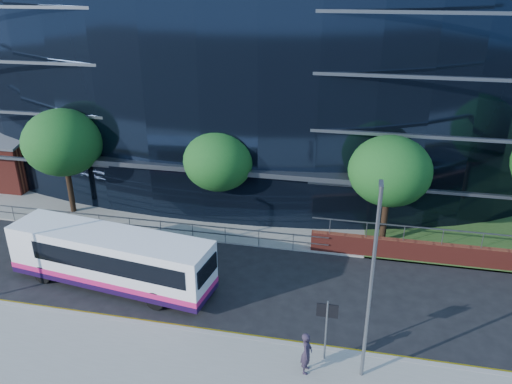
% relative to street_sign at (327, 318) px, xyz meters
% --- Properties ---
extents(ground, '(200.00, 200.00, 0.00)m').
position_rel_street_sign_xyz_m(ground, '(-4.50, 1.59, -2.15)').
color(ground, black).
rests_on(ground, ground).
extents(kerb, '(80.00, 0.25, 0.16)m').
position_rel_street_sign_xyz_m(kerb, '(-4.50, 0.59, -2.07)').
color(kerb, gray).
rests_on(kerb, ground).
extents(yellow_line_outer, '(80.00, 0.08, 0.01)m').
position_rel_street_sign_xyz_m(yellow_line_outer, '(-4.50, 0.79, -2.14)').
color(yellow_line_outer, gold).
rests_on(yellow_line_outer, ground).
extents(yellow_line_inner, '(80.00, 0.08, 0.01)m').
position_rel_street_sign_xyz_m(yellow_line_inner, '(-4.50, 0.94, -2.14)').
color(yellow_line_inner, gold).
rests_on(yellow_line_inner, ground).
extents(far_forecourt, '(50.00, 8.00, 0.10)m').
position_rel_street_sign_xyz_m(far_forecourt, '(-10.50, 12.59, -2.10)').
color(far_forecourt, gray).
rests_on(far_forecourt, ground).
extents(glass_office, '(44.00, 23.10, 16.00)m').
position_rel_street_sign_xyz_m(glass_office, '(-8.50, 22.44, 5.85)').
color(glass_office, black).
rests_on(glass_office, ground).
extents(guard_railings, '(24.00, 0.05, 1.10)m').
position_rel_street_sign_xyz_m(guard_railings, '(-12.50, 8.59, -1.33)').
color(guard_railings, slate).
rests_on(guard_railings, ground).
extents(street_sign, '(0.85, 0.09, 2.80)m').
position_rel_street_sign_xyz_m(street_sign, '(0.00, 0.00, 0.00)').
color(street_sign, slate).
rests_on(street_sign, pavement_near).
extents(tree_far_a, '(4.95, 4.95, 6.98)m').
position_rel_street_sign_xyz_m(tree_far_a, '(-17.50, 10.59, 2.71)').
color(tree_far_a, black).
rests_on(tree_far_a, ground).
extents(tree_far_b, '(4.29, 4.29, 6.05)m').
position_rel_street_sign_xyz_m(tree_far_b, '(-7.50, 11.09, 2.06)').
color(tree_far_b, black).
rests_on(tree_far_b, ground).
extents(tree_far_c, '(4.62, 4.62, 6.51)m').
position_rel_street_sign_xyz_m(tree_far_c, '(2.50, 10.59, 2.39)').
color(tree_far_c, black).
rests_on(tree_far_c, ground).
extents(streetlight_east, '(0.15, 0.77, 8.00)m').
position_rel_street_sign_xyz_m(streetlight_east, '(1.50, -0.59, 2.29)').
color(streetlight_east, slate).
rests_on(streetlight_east, pavement_near).
extents(city_bus, '(10.89, 3.88, 2.88)m').
position_rel_street_sign_xyz_m(city_bus, '(-10.88, 3.34, -0.62)').
color(city_bus, white).
rests_on(city_bus, ground).
extents(pedestrian, '(0.44, 0.66, 1.80)m').
position_rel_street_sign_xyz_m(pedestrian, '(-0.65, -0.87, -1.10)').
color(pedestrian, '#2B2233').
rests_on(pedestrian, pavement_near).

